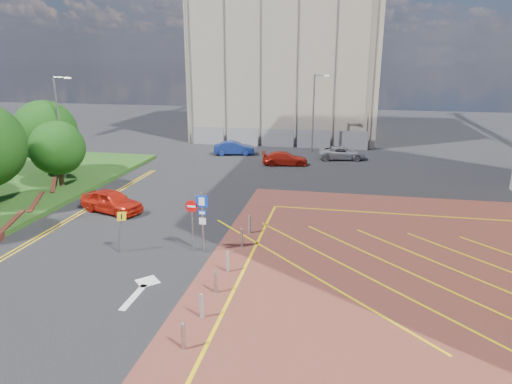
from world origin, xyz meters
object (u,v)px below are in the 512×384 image
(sign_cluster, at_px, (199,216))
(car_red_left, at_px, (112,201))
(car_silver_back, at_px, (342,153))
(tree_d, at_px, (45,131))
(lamp_back, at_px, (314,110))
(car_red_back, at_px, (285,158))
(car_blue_back, at_px, (234,148))
(tree_c, at_px, (57,148))
(lamp_left_far, at_px, (60,124))
(warning_sign, at_px, (120,227))

(sign_cluster, distance_m, car_red_left, 9.06)
(car_silver_back, bearing_deg, tree_d, 107.24)
(car_red_left, bearing_deg, lamp_back, -9.27)
(car_red_back, bearing_deg, car_blue_back, 49.07)
(lamp_back, bearing_deg, tree_c, -134.32)
(lamp_back, bearing_deg, car_silver_back, -45.97)
(tree_c, height_order, car_red_left, tree_c)
(lamp_left_far, relative_size, car_blue_back, 1.93)
(lamp_back, xyz_separation_m, sign_cluster, (-3.78, -27.02, -2.41))
(car_blue_back, xyz_separation_m, car_red_back, (5.72, -3.59, -0.07))
(tree_c, xyz_separation_m, warning_sign, (9.94, -9.92, -1.76))
(lamp_left_far, height_order, warning_sign, lamp_left_far)
(tree_d, xyz_separation_m, lamp_left_far, (2.08, -1.00, 0.79))
(car_red_left, xyz_separation_m, car_blue_back, (3.47, 19.06, -0.05))
(tree_d, relative_size, lamp_left_far, 0.76)
(tree_d, bearing_deg, car_silver_back, 26.67)
(car_blue_back, distance_m, car_silver_back, 10.85)
(lamp_left_far, height_order, car_red_back, lamp_left_far)
(warning_sign, relative_size, car_red_left, 0.52)
(lamp_left_far, xyz_separation_m, car_blue_back, (10.68, 12.97, -3.98))
(tree_c, relative_size, lamp_back, 0.61)
(lamp_back, relative_size, sign_cluster, 2.50)
(sign_cluster, relative_size, car_red_back, 0.76)
(tree_c, relative_size, tree_d, 0.81)
(sign_cluster, height_order, car_red_left, sign_cluster)
(car_red_left, bearing_deg, tree_d, 70.46)
(tree_d, distance_m, sign_cluster, 20.74)
(car_blue_back, bearing_deg, lamp_left_far, 127.79)
(lamp_back, distance_m, warning_sign, 29.09)
(tree_d, height_order, car_red_left, tree_d)
(sign_cluster, xyz_separation_m, car_blue_back, (-4.03, 23.99, -1.27))
(tree_d, distance_m, car_blue_back, 17.79)
(car_red_left, relative_size, car_red_back, 1.02)
(car_red_back, bearing_deg, lamp_left_far, 110.95)
(car_red_back, bearing_deg, car_silver_back, -64.73)
(sign_cluster, distance_m, car_red_back, 20.51)
(tree_d, xyz_separation_m, car_red_back, (18.48, 8.38, -3.26))
(lamp_back, bearing_deg, lamp_left_far, -139.14)
(lamp_back, distance_m, car_red_left, 25.07)
(sign_cluster, distance_m, car_blue_back, 24.36)
(tree_d, height_order, lamp_left_far, lamp_left_far)
(lamp_left_far, xyz_separation_m, warning_sign, (10.86, -11.92, -3.23))
(sign_cluster, relative_size, car_blue_back, 0.77)
(tree_c, distance_m, car_red_back, 19.39)
(car_red_left, bearing_deg, car_blue_back, 7.48)
(car_silver_back, bearing_deg, warning_sign, 147.26)
(car_red_left, xyz_separation_m, car_red_back, (9.19, 15.47, -0.12))
(car_red_left, distance_m, car_blue_back, 19.37)
(lamp_back, xyz_separation_m, car_blue_back, (-7.82, -3.03, -3.68))
(lamp_back, xyz_separation_m, car_red_left, (-11.29, -22.09, -3.63))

